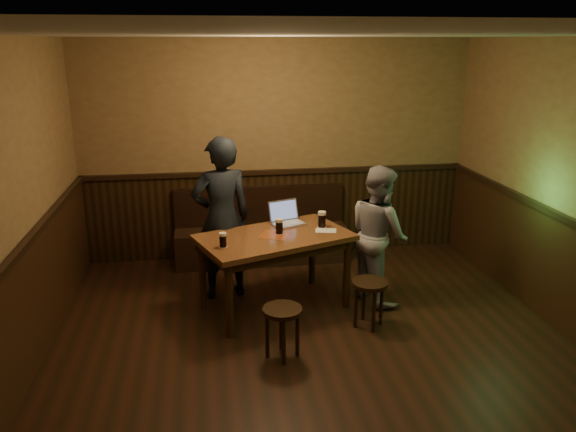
# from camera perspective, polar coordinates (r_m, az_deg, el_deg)

# --- Properties ---
(room) EXTENTS (5.04, 6.04, 2.84)m
(room) POSITION_cam_1_polar(r_m,az_deg,el_deg) (4.69, 3.43, -2.03)
(room) COLOR black
(room) RESTS_ON ground
(bench) EXTENTS (2.20, 0.50, 0.95)m
(bench) POSITION_cam_1_polar(r_m,az_deg,el_deg) (7.31, -2.75, -2.19)
(bench) COLOR black
(bench) RESTS_ON ground
(pub_table) EXTENTS (1.75, 1.37, 0.83)m
(pub_table) POSITION_cam_1_polar(r_m,az_deg,el_deg) (5.87, -1.36, -2.95)
(pub_table) COLOR #522517
(pub_table) RESTS_ON ground
(stool_left) EXTENTS (0.38, 0.38, 0.49)m
(stool_left) POSITION_cam_1_polar(r_m,az_deg,el_deg) (5.10, -0.58, -10.32)
(stool_left) COLOR black
(stool_left) RESTS_ON ground
(stool_right) EXTENTS (0.39, 0.39, 0.49)m
(stool_right) POSITION_cam_1_polar(r_m,az_deg,el_deg) (5.67, 8.26, -7.50)
(stool_right) COLOR black
(stool_right) RESTS_ON ground
(pint_left) EXTENTS (0.10, 0.10, 0.15)m
(pint_left) POSITION_cam_1_polar(r_m,az_deg,el_deg) (5.51, -6.64, -2.43)
(pint_left) COLOR #992912
(pint_left) RESTS_ON pub_table
(pint_mid) EXTENTS (0.11, 0.11, 0.17)m
(pint_mid) POSITION_cam_1_polar(r_m,az_deg,el_deg) (5.85, -0.90, -1.05)
(pint_mid) COLOR #992912
(pint_mid) RESTS_ON pub_table
(pint_right) EXTENTS (0.11, 0.11, 0.18)m
(pint_right) POSITION_cam_1_polar(r_m,az_deg,el_deg) (6.06, 3.46, -0.34)
(pint_right) COLOR #992912
(pint_right) RESTS_ON pub_table
(laptop) EXTENTS (0.42, 0.38, 0.25)m
(laptop) POSITION_cam_1_polar(r_m,az_deg,el_deg) (6.19, -0.19, -0.19)
(laptop) COLOR silver
(laptop) RESTS_ON pub_table
(menu) EXTENTS (0.25, 0.20, 0.00)m
(menu) POSITION_cam_1_polar(r_m,az_deg,el_deg) (5.98, 3.86, -1.48)
(menu) COLOR silver
(menu) RESTS_ON pub_table
(person_suit) EXTENTS (0.74, 0.57, 1.81)m
(person_suit) POSITION_cam_1_polar(r_m,az_deg,el_deg) (6.15, -6.76, -0.25)
(person_suit) COLOR black
(person_suit) RESTS_ON ground
(person_grey) EXTENTS (0.73, 0.85, 1.51)m
(person_grey) POSITION_cam_1_polar(r_m,az_deg,el_deg) (6.16, 9.18, -1.81)
(person_grey) COLOR gray
(person_grey) RESTS_ON ground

